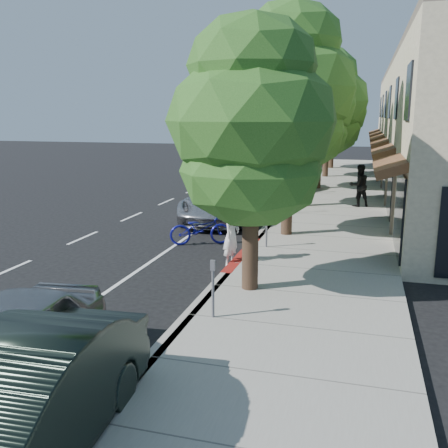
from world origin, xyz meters
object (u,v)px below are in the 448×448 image
(street_tree_1, at_px, (290,92))
(street_tree_3, at_px, (320,104))
(street_tree_0, at_px, (252,126))
(street_tree_5, at_px, (333,113))
(near_car_b, at_px, (11,412))
(near_car_a, at_px, (1,352))
(silver_suv, at_px, (222,200))
(white_pickup, at_px, (266,175))
(street_tree_2, at_px, (309,107))
(cyclist, at_px, (231,235))
(pedestrian, at_px, (359,185))
(dark_sedan, at_px, (281,179))
(dark_suv_far, at_px, (303,159))
(street_tree_4, at_px, (328,110))
(bicycle, at_px, (200,229))

(street_tree_1, xyz_separation_m, street_tree_3, (-0.00, 12.00, -0.14))
(street_tree_0, xyz_separation_m, street_tree_3, (-0.00, 18.00, 0.85))
(street_tree_1, relative_size, street_tree_5, 1.08)
(near_car_b, bearing_deg, near_car_a, 128.45)
(street_tree_1, height_order, silver_suv, street_tree_1)
(street_tree_5, relative_size, white_pickup, 1.25)
(street_tree_2, xyz_separation_m, cyclist, (-1.05, -9.82, -3.79))
(near_car_a, bearing_deg, street_tree_5, 79.57)
(near_car_b, relative_size, pedestrian, 2.55)
(street_tree_0, bearing_deg, dark_sedan, 96.69)
(dark_suv_far, bearing_deg, pedestrian, -68.38)
(street_tree_4, relative_size, pedestrian, 3.89)
(silver_suv, relative_size, pedestrian, 3.06)
(street_tree_4, bearing_deg, cyclist, -92.76)
(street_tree_2, relative_size, dark_sedan, 1.51)
(street_tree_3, relative_size, street_tree_5, 1.09)
(street_tree_1, height_order, near_car_a, street_tree_1)
(dark_sedan, xyz_separation_m, dark_suv_far, (-0.34, 13.22, -0.00))
(cyclist, distance_m, pedestrian, 10.87)
(street_tree_0, relative_size, near_car_a, 1.42)
(street_tree_4, height_order, dark_suv_far, street_tree_4)
(street_tree_3, height_order, cyclist, street_tree_3)
(street_tree_2, distance_m, near_car_b, 19.45)
(dark_sedan, bearing_deg, dark_suv_far, 98.83)
(street_tree_2, height_order, dark_sedan, street_tree_2)
(street_tree_4, height_order, silver_suv, street_tree_4)
(street_tree_5, relative_size, cyclist, 4.06)
(street_tree_5, height_order, dark_suv_far, street_tree_5)
(street_tree_1, distance_m, street_tree_4, 18.00)
(pedestrian, bearing_deg, bicycle, 31.82)
(street_tree_4, relative_size, near_car_a, 1.64)
(silver_suv, distance_m, near_car_b, 15.55)
(street_tree_4, xyz_separation_m, near_car_b, (-1.40, -31.00, -3.87))
(street_tree_3, bearing_deg, white_pickup, -165.53)
(street_tree_5, bearing_deg, bicycle, -95.99)
(street_tree_3, height_order, white_pickup, street_tree_3)
(street_tree_5, bearing_deg, street_tree_4, -90.00)
(white_pickup, distance_m, pedestrian, 7.15)
(street_tree_5, height_order, near_car_b, street_tree_5)
(street_tree_0, height_order, white_pickup, street_tree_0)
(bicycle, relative_size, near_car_b, 0.42)
(near_car_a, xyz_separation_m, near_car_b, (1.25, -1.35, 0.03))
(bicycle, xyz_separation_m, silver_suv, (-0.40, 4.18, 0.28))
(white_pickup, xyz_separation_m, dark_suv_far, (0.62, 12.47, -0.06))
(street_tree_3, bearing_deg, near_car_a, -96.40)
(cyclist, bearing_deg, street_tree_0, -144.96)
(cyclist, xyz_separation_m, near_car_b, (-0.35, -9.18, -0.10))
(silver_suv, bearing_deg, near_car_b, -88.37)
(silver_suv, bearing_deg, white_pickup, 84.02)
(dark_sedan, bearing_deg, near_car_b, -81.33)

